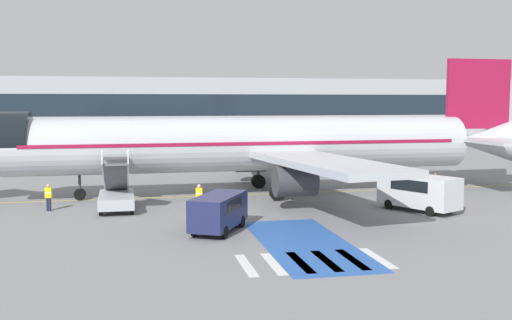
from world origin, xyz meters
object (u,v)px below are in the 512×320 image
service_van_0 (219,210)px  service_van_1 (419,190)px  boarding_stairs_forward (116,195)px  ground_crew_1 (435,182)px  fuel_tanker (269,148)px  terminal_building (230,108)px  ground_crew_3 (433,187)px  ground_crew_2 (199,196)px  ground_crew_0 (49,195)px  airliner (253,145)px

service_van_0 → service_van_1: 13.84m
boarding_stairs_forward → ground_crew_1: boarding_stairs_forward is taller
fuel_tanker → terminal_building: 53.29m
service_van_1 → terminal_building: size_ratio=0.05×
fuel_tanker → ground_crew_3: bearing=-169.4°
ground_crew_1 → ground_crew_2: size_ratio=0.97×
ground_crew_0 → ground_crew_3: ground_crew_3 is taller
service_van_1 → terminal_building: bearing=-117.9°
ground_crew_0 → ground_crew_2: bearing=0.0°
boarding_stairs_forward → terminal_building: bearing=74.9°
ground_crew_2 → service_van_1: bearing=-179.3°
service_van_0 → ground_crew_0: (-9.83, 8.31, -0.20)m
boarding_stairs_forward → ground_crew_1: (23.17, 1.49, -0.02)m
service_van_0 → ground_crew_2: size_ratio=2.80×
airliner → ground_crew_0: size_ratio=25.77×
ground_crew_3 → fuel_tanker: bearing=164.7°
fuel_tanker → ground_crew_1: size_ratio=5.95×
fuel_tanker → ground_crew_2: bearing=159.0°
airliner → boarding_stairs_forward: airliner is taller
airliner → ground_crew_1: (13.21, -3.21, -2.79)m
ground_crew_0 → ground_crew_3: bearing=9.5°
service_van_0 → terminal_building: terminal_building is taller
service_van_1 → terminal_building: terminal_building is taller
airliner → service_van_1: size_ratio=8.12×
fuel_tanker → ground_crew_1: 26.77m
ground_crew_2 → ground_crew_3: size_ratio=0.99×
ground_crew_3 → airliner: bearing=-142.3°
ground_crew_3 → terminal_building: 81.57m
airliner → service_van_1: (9.01, -8.93, -2.40)m
airliner → ground_crew_1: airliner is taller
airliner → ground_crew_2: (-4.78, -6.30, -2.76)m
boarding_stairs_forward → ground_crew_0: (-4.26, 0.61, 0.00)m
boarding_stairs_forward → ground_crew_1: size_ratio=3.09×
airliner → service_van_0: size_ratio=9.10×
ground_crew_3 → service_van_0: bearing=-93.5°
airliner → service_van_1: 12.91m
service_van_0 → ground_crew_1: (17.60, 9.19, -0.22)m
service_van_1 → airliner: bearing=-71.8°
service_van_1 → ground_crew_2: size_ratio=3.14×
service_van_1 → ground_crew_0: service_van_1 is taller
service_van_0 → service_van_1: bearing=-137.5°
service_van_0 → ground_crew_1: size_ratio=2.89×
service_van_1 → service_van_0: bearing=-12.5°
boarding_stairs_forward → ground_crew_3: size_ratio=2.97×
fuel_tanker → ground_crew_2: 31.03m
fuel_tanker → terminal_building: size_ratio=0.08×
ground_crew_0 → ground_crew_1: ground_crew_0 is taller
ground_crew_1 → terminal_building: (-2.89, 78.84, 4.79)m
ground_crew_1 → ground_crew_2: ground_crew_2 is taller
boarding_stairs_forward → fuel_tanker: (16.31, 27.35, 0.73)m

